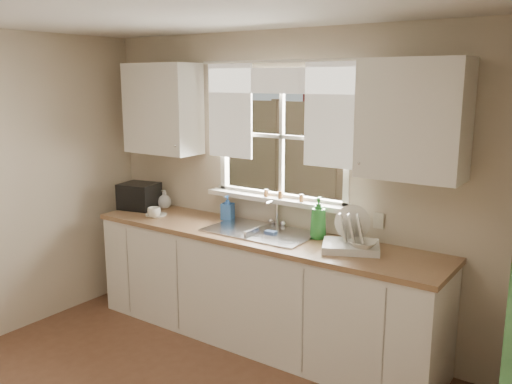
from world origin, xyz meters
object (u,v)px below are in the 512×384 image
Objects in this scene: cup at (154,212)px; soap_bottle_a at (318,218)px; black_appliance at (139,196)px; dish_rack at (351,240)px.

soap_bottle_a is at bearing 33.99° from cup.
dish_rack is at bearing -12.15° from black_appliance.
soap_bottle_a is at bearing 160.90° from dish_rack.
dish_rack reaches higher than cup.
soap_bottle_a is 0.99× the size of black_appliance.
dish_rack is 4.19× the size of cup.
black_appliance is (-0.36, 0.17, 0.08)m from cup.
dish_rack is 1.84m from cup.
soap_bottle_a is 2.81× the size of cup.
dish_rack is 2.19m from black_appliance.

